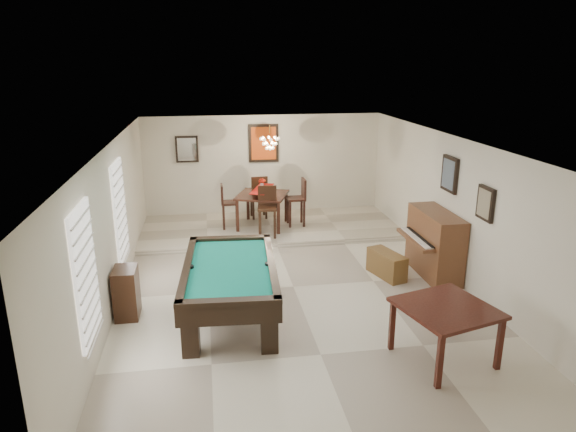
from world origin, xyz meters
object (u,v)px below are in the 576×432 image
object	(u,v)px
flower_vase	(262,184)
dining_chair_west	(230,206)
dining_table	(262,208)
dining_chair_north	(259,196)
pool_table	(231,292)
dining_chair_east	(296,202)
square_table	(444,333)
piano_bench	(387,264)
upright_piano	(427,244)
dining_chair_south	(267,212)
apothecary_chest	(126,293)
chandelier	(270,139)

from	to	relation	value
flower_vase	dining_chair_west	size ratio (longest dim) A/B	0.25
dining_table	dining_chair_north	world-z (taller)	dining_chair_north
pool_table	flower_vase	size ratio (longest dim) A/B	9.86
dining_chair_east	square_table	bearing A→B (deg)	9.67
dining_table	dining_chair_west	bearing A→B (deg)	177.98
flower_vase	dining_chair_west	world-z (taller)	flower_vase
dining_chair_north	dining_chair_east	size ratio (longest dim) A/B	0.96
pool_table	dining_chair_west	size ratio (longest dim) A/B	2.49
dining_table	piano_bench	bearing A→B (deg)	-56.54
dining_chair_north	dining_chair_east	distance (m)	1.11
upright_piano	piano_bench	world-z (taller)	upright_piano
dining_chair_south	dining_chair_east	xyz separation A→B (m)	(0.77, 0.70, 0.00)
square_table	dining_chair_west	distance (m)	6.38
dining_table	apothecary_chest	bearing A→B (deg)	-123.85
square_table	dining_chair_north	bearing A→B (deg)	105.52
dining_table	dining_chair_north	bearing A→B (deg)	91.00
apothecary_chest	dining_table	world-z (taller)	dining_table
pool_table	dining_chair_south	xyz separation A→B (m)	(1.00, 3.45, 0.25)
upright_piano	piano_bench	xyz separation A→B (m)	(-0.76, 0.04, -0.38)
square_table	upright_piano	size ratio (longest dim) A/B	0.77
piano_bench	chandelier	size ratio (longest dim) A/B	1.42
square_table	dining_table	size ratio (longest dim) A/B	1.03
pool_table	dining_chair_east	world-z (taller)	dining_chair_east
apothecary_chest	dining_chair_north	distance (m)	5.28
apothecary_chest	piano_bench	bearing A→B (deg)	10.38
piano_bench	dining_table	bearing A→B (deg)	123.46
dining_chair_north	upright_piano	bearing A→B (deg)	122.45
dining_table	square_table	bearing A→B (deg)	-72.75
flower_vase	dining_chair_south	distance (m)	0.87
apothecary_chest	dining_chair_west	bearing A→B (deg)	64.77
dining_chair_east	dining_chair_west	bearing A→B (deg)	-92.24
pool_table	dining_chair_south	world-z (taller)	dining_chair_south
dining_table	flower_vase	world-z (taller)	flower_vase
pool_table	upright_piano	world-z (taller)	upright_piano
dining_table	flower_vase	size ratio (longest dim) A/B	4.17
square_table	piano_bench	xyz separation A→B (m)	(0.19, 2.79, -0.15)
square_table	dining_chair_east	size ratio (longest dim) A/B	1.01
dining_chair_east	chandelier	bearing A→B (deg)	-91.82
apothecary_chest	dining_chair_west	size ratio (longest dim) A/B	0.77
dining_table	pool_table	bearing A→B (deg)	-103.14
dining_chair_north	dining_chair_west	bearing A→B (deg)	39.85
piano_bench	dining_chair_west	size ratio (longest dim) A/B	0.82
piano_bench	dining_chair_south	size ratio (longest dim) A/B	0.76
upright_piano	chandelier	bearing A→B (deg)	130.06
apothecary_chest	dining_chair_west	xyz separation A→B (m)	(1.83, 3.89, 0.24)
dining_chair_north	dining_chair_east	xyz separation A→B (m)	(0.81, -0.76, 0.02)
pool_table	apothecary_chest	size ratio (longest dim) A/B	3.23
flower_vase	square_table	bearing A→B (deg)	-72.75
square_table	dining_chair_east	world-z (taller)	dining_chair_east
square_table	chandelier	xyz separation A→B (m)	(-1.62, 5.80, 1.81)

